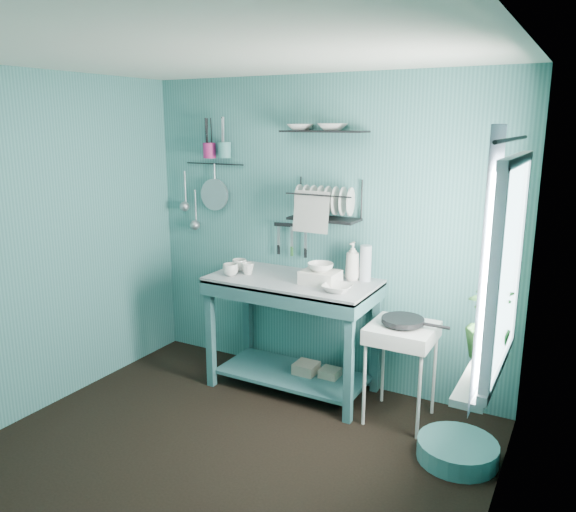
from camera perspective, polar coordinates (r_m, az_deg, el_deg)
The scene contains 35 objects.
floor at distance 3.86m, azimuth -7.21°, elevation -20.25°, with size 3.20×3.20×0.00m, color black.
ceiling at distance 3.23m, azimuth -8.58°, elevation 19.83°, with size 3.20×3.20×0.00m, color silver.
wall_back at distance 4.59m, azimuth 3.38°, elevation 2.33°, with size 3.20×3.20×0.00m, color #397674.
wall_left at distance 4.45m, azimuth -24.61°, elevation 0.78°, with size 3.00×3.00×0.00m, color #397674.
wall_right at distance 2.73m, azimuth 20.40°, elevation -6.25°, with size 3.00×3.00×0.00m, color #397674.
work_counter at distance 4.56m, azimuth 0.46°, elevation -7.97°, with size 1.32×0.66×0.93m, color #2D5D5F.
mug_left at distance 4.51m, azimuth -5.87°, elevation -1.40°, with size 0.12×0.12×0.10m, color silver.
mug_mid at distance 4.54m, azimuth -4.11°, elevation -1.30°, with size 0.10×0.10×0.09m, color silver.
mug_right at distance 4.65m, azimuth -4.95°, elevation -0.93°, with size 0.12×0.12×0.10m, color silver.
wash_tub at distance 4.27m, azimuth 3.30°, elevation -2.17°, with size 0.28×0.22×0.10m, color silver.
tub_bowl at distance 4.25m, azimuth 3.32°, elevation -1.13°, with size 0.20×0.20×0.06m, color silver.
soap_bottle at distance 4.38m, azimuth 6.57°, elevation -0.52°, with size 0.12×0.12×0.30m, color silver.
water_bottle at distance 4.36m, azimuth 7.88°, elevation -0.73°, with size 0.09×0.09×0.28m, color #AFB8C3.
counter_bowl at distance 4.09m, azimuth 5.04°, elevation -3.28°, with size 0.22×0.22×0.05m, color silver.
hotplate_stand at distance 4.23m, azimuth 11.33°, elevation -11.56°, with size 0.46×0.46×0.73m, color silver.
frying_pan at distance 4.07m, azimuth 11.59°, elevation -6.42°, with size 0.30×0.30×0.04m, color black.
knife_strip at distance 4.66m, azimuth 0.45°, elevation 3.15°, with size 0.32×0.02×0.03m, color black.
dish_rack at distance 4.39m, azimuth 3.72°, elevation 5.71°, with size 0.55×0.24×0.32m, color black.
upper_shelf at distance 4.39m, azimuth 3.63°, elevation 12.52°, with size 0.70×0.18×0.01m, color black.
shelf_bowl_left at distance 4.48m, azimuth 1.28°, elevation 12.67°, with size 0.20×0.20×0.05m, color silver.
shelf_bowl_right at distance 4.36m, azimuth 4.54°, elevation 12.55°, with size 0.22×0.22×0.05m, color silver.
utensil_cup_magenta at distance 4.98m, azimuth -7.99°, elevation 10.57°, with size 0.11×0.11×0.13m, color #A71E60.
utensil_cup_teal at distance 4.89m, azimuth -6.47°, elevation 10.66°, with size 0.11×0.11×0.13m, color teal.
colander at distance 5.03m, azimuth -7.47°, elevation 6.20°, with size 0.28×0.28×0.03m, color #A5A6AD.
ladle_outer at distance 5.23m, azimuth -10.40°, elevation 6.84°, with size 0.01×0.01×0.30m, color #A5A6AD.
ladle_inner at distance 5.18m, azimuth -9.37°, elevation 4.99°, with size 0.01×0.01×0.30m, color #A5A6AD.
hook_rail at distance 5.02m, azimuth -7.46°, elevation 9.27°, with size 0.01×0.01×0.60m, color black.
window_glass at distance 3.12m, azimuth 21.63°, elevation -1.08°, with size 1.10×1.10×0.00m, color white.
windowsill at distance 3.32m, azimuth 19.27°, elevation -10.81°, with size 0.16×0.95×0.04m, color silver.
curtain at distance 2.83m, azimuth 19.60°, elevation -1.29°, with size 1.35×1.35×0.00m, color silver.
curtain_rod at distance 3.04m, azimuth 21.85°, elevation 10.96°, with size 0.02×0.02×1.05m, color black.
potted_plant at distance 3.34m, azimuth 19.68°, elevation -6.34°, with size 0.24×0.24×0.43m, color #265A24.
storage_tin_large at distance 4.70m, azimuth 1.85°, elevation -12.04°, with size 0.18×0.18×0.22m, color gray.
storage_tin_small at distance 4.65m, azimuth 4.27°, elevation -12.50°, with size 0.15×0.15×0.20m, color gray.
floor_basin at distance 3.99m, azimuth 16.82°, elevation -18.40°, with size 0.51×0.51×0.13m, color teal.
Camera 1 is at (1.93, -2.57, 2.13)m, focal length 35.00 mm.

